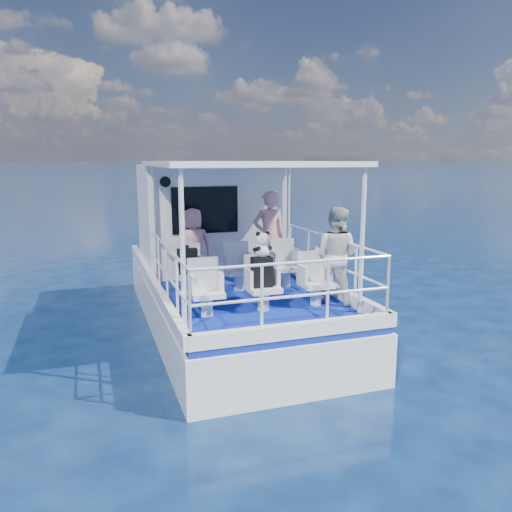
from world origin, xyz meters
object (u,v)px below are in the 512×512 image
Objects in this scene: passenger_stbd_aft at (335,255)px; backpack_center at (262,272)px; panda at (263,244)px; passenger_port_fwd at (193,247)px.

backpack_center is at bearing 50.47° from passenger_stbd_aft.
passenger_stbd_aft is 4.01× the size of panda.
panda is (0.67, -1.98, 0.32)m from passenger_port_fwd.
passenger_stbd_aft reaches higher than passenger_port_fwd.
passenger_stbd_aft is 3.38× the size of backpack_center.
passenger_port_fwd is 2.73m from passenger_stbd_aft.
panda is at bearing 27.23° from backpack_center.
passenger_stbd_aft is 1.30m from backpack_center.
backpack_center is (0.65, -1.99, -0.11)m from passenger_port_fwd.
backpack_center is 1.19× the size of panda.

